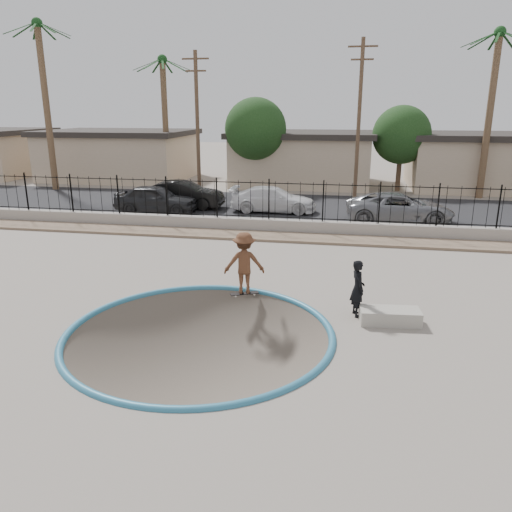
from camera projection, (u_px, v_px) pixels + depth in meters
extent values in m
cube|color=slate|center=(274.00, 245.00, 25.48)|extent=(120.00, 120.00, 2.20)
torus|color=teal|center=(200.00, 334.00, 12.92)|extent=(7.04, 7.04, 0.20)
cube|color=#927960|center=(265.00, 236.00, 22.51)|extent=(42.00, 1.60, 0.11)
cube|color=gray|center=(269.00, 225.00, 23.48)|extent=(42.00, 0.45, 0.60)
cube|color=black|center=(269.00, 217.00, 23.36)|extent=(40.00, 0.04, 0.03)
cube|color=black|center=(269.00, 183.00, 22.91)|extent=(40.00, 0.04, 0.04)
cube|color=black|center=(286.00, 205.00, 29.88)|extent=(90.00, 8.00, 0.04)
cube|color=tan|center=(120.00, 157.00, 40.96)|extent=(11.00, 8.00, 3.50)
cube|color=#2B2623|center=(118.00, 133.00, 40.41)|extent=(11.60, 8.60, 0.40)
cube|color=tan|center=(302.00, 160.00, 38.33)|extent=(10.00, 8.00, 3.50)
cube|color=#2B2623|center=(303.00, 134.00, 37.78)|extent=(10.60, 8.60, 0.40)
cube|color=tan|center=(496.00, 164.00, 35.88)|extent=(12.00, 8.00, 3.50)
cube|color=#2B2623|center=(500.00, 136.00, 35.32)|extent=(12.60, 8.60, 0.40)
cylinder|color=brown|center=(47.00, 110.00, 34.12)|extent=(0.44, 0.44, 11.00)
sphere|color=#164118|center=(37.00, 23.00, 32.57)|extent=(0.70, 0.70, 0.70)
cylinder|color=brown|center=(165.00, 124.00, 36.95)|extent=(0.44, 0.44, 9.00)
sphere|color=#164118|center=(162.00, 59.00, 35.68)|extent=(0.70, 0.70, 0.70)
cylinder|color=brown|center=(489.00, 118.00, 31.06)|extent=(0.44, 0.44, 10.00)
sphere|color=#164118|center=(500.00, 32.00, 29.65)|extent=(0.70, 0.70, 0.70)
cylinder|color=#473323|center=(198.00, 126.00, 31.53)|extent=(0.24, 0.24, 9.00)
cube|color=#473323|center=(195.00, 59.00, 30.39)|extent=(1.70, 0.10, 0.10)
cube|color=#473323|center=(196.00, 71.00, 30.59)|extent=(1.30, 0.10, 0.10)
cylinder|color=#473323|center=(359.00, 123.00, 29.71)|extent=(0.24, 0.24, 9.50)
cube|color=#473323|center=(363.00, 46.00, 28.50)|extent=(1.70, 0.10, 0.10)
cube|color=#473323|center=(362.00, 59.00, 28.70)|extent=(1.30, 0.10, 0.10)
cylinder|color=#473323|center=(256.00, 168.00, 35.63)|extent=(0.34, 0.34, 3.00)
sphere|color=#143311|center=(256.00, 129.00, 34.86)|extent=(4.32, 4.32, 4.32)
cylinder|color=#473323|center=(399.00, 171.00, 34.86)|extent=(0.34, 0.34, 2.75)
sphere|color=#143311|center=(402.00, 135.00, 34.15)|extent=(3.96, 3.96, 3.96)
imported|color=brown|center=(244.00, 266.00, 15.29)|extent=(1.37, 0.98, 1.92)
cube|color=black|center=(244.00, 293.00, 15.54)|extent=(0.90, 0.57, 0.02)
cylinder|color=silver|center=(236.00, 296.00, 15.41)|extent=(0.07, 0.05, 0.06)
cylinder|color=silver|center=(235.00, 294.00, 15.56)|extent=(0.07, 0.05, 0.06)
cylinder|color=silver|center=(254.00, 295.00, 15.55)|extent=(0.07, 0.05, 0.06)
cylinder|color=silver|center=(253.00, 293.00, 15.70)|extent=(0.07, 0.05, 0.06)
imported|color=black|center=(358.00, 288.00, 13.84)|extent=(0.55, 0.68, 1.62)
cube|color=#A29C90|center=(390.00, 316.00, 13.50)|extent=(1.66, 0.84, 0.40)
imported|color=black|center=(156.00, 199.00, 27.49)|extent=(4.53, 1.83, 1.54)
imported|color=black|center=(183.00, 195.00, 28.78)|extent=(4.80, 1.88, 1.56)
imported|color=white|center=(273.00, 199.00, 27.76)|extent=(4.78, 2.02, 1.38)
imported|color=gray|center=(400.00, 208.00, 25.18)|extent=(5.47, 2.83, 1.47)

